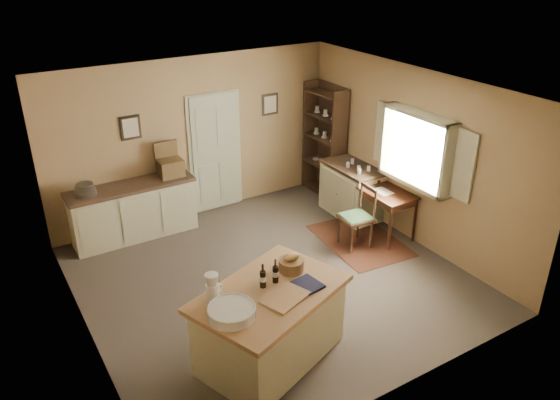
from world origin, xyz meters
The scene contains 16 objects.
ground centered at (0.00, 0.00, 0.00)m, with size 5.00×5.00×0.00m, color brown.
wall_back centered at (0.00, 2.50, 1.35)m, with size 5.00×0.10×2.70m, color #9B7A52.
wall_front centered at (0.00, -2.50, 1.35)m, with size 5.00×0.10×2.70m, color #9B7A52.
wall_left centered at (-2.50, 0.00, 1.35)m, with size 0.10×5.00×2.70m, color #9B7A52.
wall_right centered at (2.50, 0.00, 1.35)m, with size 0.10×5.00×2.70m, color #9B7A52.
ceiling centered at (0.00, 0.00, 2.70)m, with size 5.00×5.00×0.00m, color silver.
door centered at (0.35, 2.47, 1.05)m, with size 0.97×0.06×2.11m, color #B6B89D.
framed_prints centered at (0.20, 2.48, 1.72)m, with size 2.82×0.02×0.38m.
window centered at (2.42, -0.20, 1.55)m, with size 0.25×1.99×1.12m.
work_island centered at (-0.83, -1.37, 0.48)m, with size 1.95×1.60×1.20m.
sideboard centered at (-1.23, 2.20, 0.48)m, with size 1.97×0.56×1.18m.
rug centered at (1.75, 0.19, 0.00)m, with size 1.10×1.60×0.01m, color #422211.
writing_desk centered at (2.20, 0.19, 0.67)m, with size 0.59×0.97×0.82m.
desk_chair centered at (1.58, 0.13, 0.48)m, with size 0.45×0.45×0.96m, color #322116, non-canonical shape.
right_cabinet centered at (2.20, 1.02, 0.46)m, with size 0.62×1.11×0.99m.
shelving_unit centered at (2.35, 2.00, 1.02)m, with size 0.35×0.92×2.05m.
Camera 1 is at (-3.29, -5.60, 4.37)m, focal length 35.00 mm.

